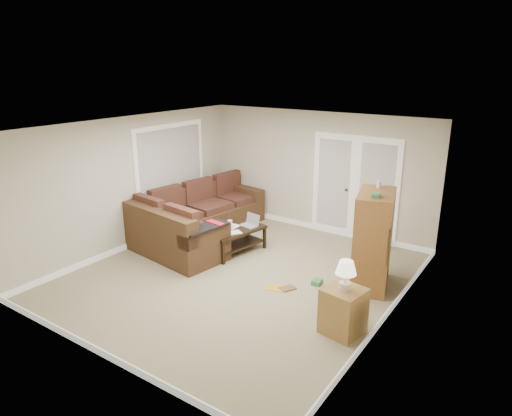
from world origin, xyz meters
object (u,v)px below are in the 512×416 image
Objects in this scene: side_cabinet at (344,307)px; sectional_sofa at (193,222)px; coffee_table at (237,239)px; tv_armoire at (373,240)px.

sectional_sofa is at bearing 170.01° from side_cabinet.
coffee_table is (1.12, -0.05, -0.12)m from sectional_sofa.
sectional_sofa is 2.72× the size of coffee_table.
coffee_table is 1.19× the size of side_cabinet.
sectional_sofa is 2.00× the size of tv_armoire.
coffee_table is 3.09m from side_cabinet.
sectional_sofa is 3.23× the size of side_cabinet.
tv_armoire is 1.62× the size of side_cabinet.
side_cabinet is (2.76, -1.37, 0.12)m from coffee_table.
side_cabinet is (3.88, -1.42, -0.00)m from sectional_sofa.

